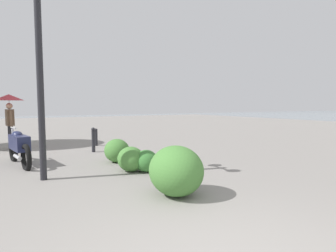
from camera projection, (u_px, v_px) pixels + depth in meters
name	position (u px, v px, depth m)	size (l,w,h in m)	color
lamppost	(39.00, 48.00, 5.66)	(0.98, 0.28, 4.31)	#232328
motorcycle	(19.00, 147.00, 7.30)	(2.15, 0.53, 1.06)	black
pedestrian	(9.00, 106.00, 9.80)	(1.00, 1.00, 2.03)	black
bollard_near	(93.00, 139.00, 9.31)	(0.13, 0.13, 0.86)	#232328
bollard_mid	(96.00, 137.00, 10.75)	(0.13, 0.13, 0.70)	#232328
shrub_low	(131.00, 159.00, 6.61)	(0.72, 0.65, 0.61)	#477F38
shrub_round	(176.00, 171.00, 4.83)	(1.07, 0.96, 0.91)	#477F38
shrub_wide	(146.00, 161.00, 6.56)	(0.64, 0.57, 0.54)	#387533
shrub_tall	(117.00, 151.00, 7.67)	(0.79, 0.71, 0.67)	#477F38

